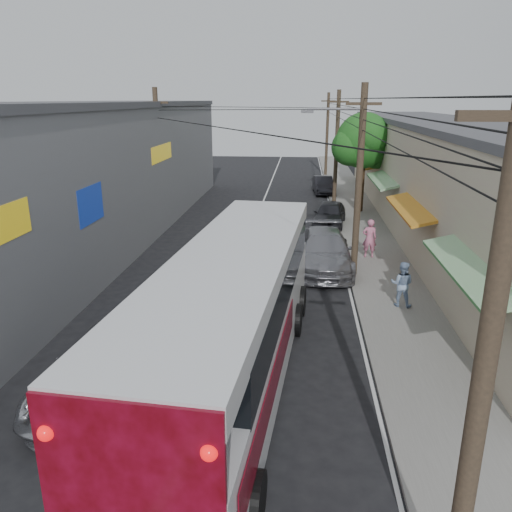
{
  "coord_description": "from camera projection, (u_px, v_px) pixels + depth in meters",
  "views": [
    {
      "loc": [
        2.86,
        -7.75,
        7.37
      ],
      "look_at": [
        1.31,
        9.05,
        2.06
      ],
      "focal_mm": 35.0,
      "sensor_mm": 36.0,
      "label": 1
    }
  ],
  "objects": [
    {
      "name": "jeepney",
      "position": [
        104.0,
        370.0,
        12.76
      ],
      "size": [
        2.67,
        5.41,
        1.48
      ],
      "primitive_type": "imported",
      "rotation": [
        0.0,
        0.0,
        -0.04
      ],
      "color": "#B8B9C0",
      "rests_on": "ground"
    },
    {
      "name": "ground",
      "position": [
        148.0,
        491.0,
        9.82
      ],
      "size": [
        120.0,
        120.0,
        0.0
      ],
      "primitive_type": "plane",
      "color": "black",
      "rests_on": "ground"
    },
    {
      "name": "building_left",
      "position": [
        88.0,
        172.0,
        26.56
      ],
      "size": [
        7.2,
        36.0,
        7.25
      ],
      "color": "slate",
      "rests_on": "ground"
    },
    {
      "name": "utility_poles",
      "position": [
        307.0,
        160.0,
        27.61
      ],
      "size": [
        11.8,
        45.28,
        8.0
      ],
      "color": "#473828",
      "rests_on": "ground"
    },
    {
      "name": "building_right",
      "position": [
        443.0,
        176.0,
        28.81
      ],
      "size": [
        7.09,
        40.0,
        6.25
      ],
      "color": "beige",
      "rests_on": "ground"
    },
    {
      "name": "pedestrian_near",
      "position": [
        369.0,
        238.0,
        23.72
      ],
      "size": [
        0.68,
        0.45,
        1.85
      ],
      "primitive_type": "imported",
      "rotation": [
        0.0,
        0.0,
        3.15
      ],
      "color": "#D47095",
      "rests_on": "sidewalk"
    },
    {
      "name": "sidewalk",
      "position": [
        365.0,
        234.0,
        28.23
      ],
      "size": [
        3.0,
        80.0,
        0.12
      ],
      "primitive_type": "cube",
      "color": "slate",
      "rests_on": "ground"
    },
    {
      "name": "coach_bus",
      "position": [
        235.0,
        316.0,
        13.03
      ],
      "size": [
        3.85,
        13.21,
        3.76
      ],
      "rotation": [
        0.0,
        0.0,
        -0.08
      ],
      "color": "silver",
      "rests_on": "ground"
    },
    {
      "name": "parked_car_mid",
      "position": [
        330.0,
        214.0,
        30.12
      ],
      "size": [
        2.34,
        4.56,
        1.49
      ],
      "primitive_type": "imported",
      "rotation": [
        0.0,
        0.0,
        -0.14
      ],
      "color": "#27272C",
      "rests_on": "ground"
    },
    {
      "name": "parked_suv",
      "position": [
        324.0,
        251.0,
        22.5
      ],
      "size": [
        2.48,
        5.84,
        1.68
      ],
      "primitive_type": "imported",
      "rotation": [
        0.0,
        0.0,
        0.02
      ],
      "color": "gray",
      "rests_on": "ground"
    },
    {
      "name": "pedestrian_far",
      "position": [
        402.0,
        284.0,
        18.09
      ],
      "size": [
        0.97,
        0.85,
        1.69
      ],
      "primitive_type": "imported",
      "rotation": [
        0.0,
        0.0,
        2.85
      ],
      "color": "#8FAAD0",
      "rests_on": "sidewalk"
    },
    {
      "name": "street_tree",
      "position": [
        365.0,
        142.0,
        32.52
      ],
      "size": [
        4.4,
        4.0,
        6.6
      ],
      "color": "#3F2B19",
      "rests_on": "ground"
    },
    {
      "name": "parked_car_far",
      "position": [
        323.0,
        185.0,
        40.62
      ],
      "size": [
        1.73,
        4.23,
        1.36
      ],
      "primitive_type": "imported",
      "rotation": [
        0.0,
        0.0,
        0.07
      ],
      "color": "black",
      "rests_on": "ground"
    }
  ]
}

